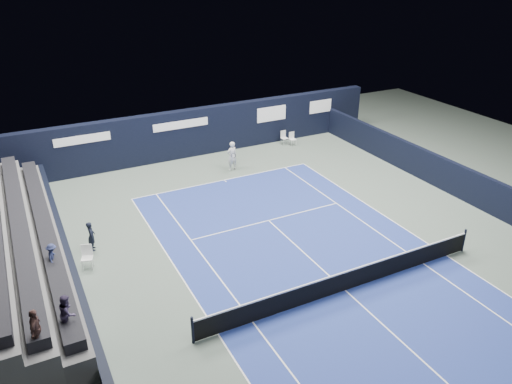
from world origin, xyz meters
TOP-DOWN VIEW (x-y plane):
  - ground at (0.00, 2.00)m, footprint 48.00×48.00m
  - court_surface at (0.00, 0.00)m, footprint 10.97×23.77m
  - enclosure_wall_right at (10.50, 6.00)m, footprint 0.30×22.00m
  - folding_chair_back_a at (6.18, 15.58)m, footprint 0.45×0.44m
  - folding_chair_back_b at (6.60, 15.16)m, footprint 0.41×0.39m
  - line_judge_chair at (-8.74, 6.35)m, footprint 0.58×0.57m
  - line_judge at (-8.30, 7.67)m, footprint 0.39×0.54m
  - court_markings at (0.00, 0.00)m, footprint 11.03×23.83m
  - tennis_net at (0.00, 0.00)m, footprint 12.90×0.10m
  - back_sponsor_wall at (0.01, 16.50)m, footprint 26.00×0.63m
  - side_barrier_left at (-9.50, 5.97)m, footprint 0.33×22.00m
  - tennis_player at (1.07, 13.07)m, footprint 0.72×0.88m

SIDE VIEW (x-z plane):
  - ground at x=0.00m, z-range 0.00..0.00m
  - court_surface at x=0.00m, z-range 0.00..0.01m
  - court_markings at x=0.00m, z-range 0.01..0.01m
  - tennis_net at x=0.00m, z-range -0.04..1.06m
  - folding_chair_back_b at x=6.60m, z-range 0.06..0.98m
  - folding_chair_back_a at x=6.18m, z-range 0.07..1.02m
  - line_judge_chair at x=-8.74m, z-range 0.07..1.12m
  - side_barrier_left at x=-9.50m, z-range 0.00..1.20m
  - line_judge at x=-8.30m, z-range 0.00..1.39m
  - enclosure_wall_right at x=10.50m, z-range 0.00..1.80m
  - tennis_player at x=1.07m, z-range 0.00..1.83m
  - back_sponsor_wall at x=0.01m, z-range 0.00..3.10m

